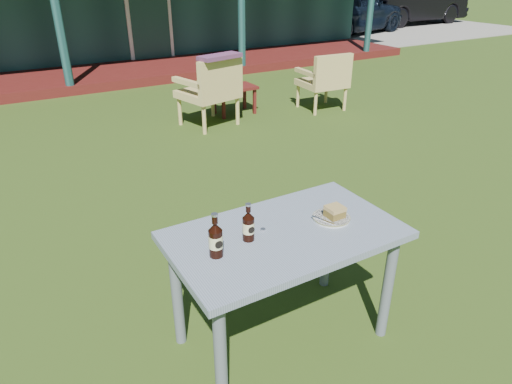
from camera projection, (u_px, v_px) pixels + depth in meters
ground at (180, 219)px, 3.91m from camera, size 80.00×80.00×0.00m
gravel_strip at (379, 29)px, 15.20m from camera, size 9.00×6.00×0.02m
car_near at (348, 9)px, 13.84m from camera, size 4.51×2.67×1.44m
car_far at (413, 3)px, 16.17m from camera, size 4.41×1.65×1.44m
cafe_table at (285, 248)px, 2.40m from camera, size 1.20×0.70×0.72m
plate at (331, 218)px, 2.47m from camera, size 0.20×0.20×0.01m
cake_slice at (335, 212)px, 2.45m from camera, size 0.09×0.09×0.06m
fork at (323, 220)px, 2.43m from camera, size 0.06×0.14×0.00m
cola_bottle_near at (248, 226)px, 2.25m from camera, size 0.06×0.06×0.20m
cola_bottle_far at (216, 239)px, 2.12m from camera, size 0.07×0.07×0.23m
bottle_cap at (263, 229)px, 2.36m from camera, size 0.03×0.03×0.01m
armchair_left at (212, 88)px, 5.92m from camera, size 0.80×0.77×0.91m
armchair_right at (326, 79)px, 6.61m from camera, size 0.65×0.61×0.83m
floral_throw at (220, 57)px, 5.61m from camera, size 0.60×0.35×0.05m
side_table at (234, 90)px, 6.51m from camera, size 0.60×0.40×0.40m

